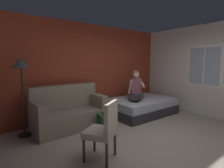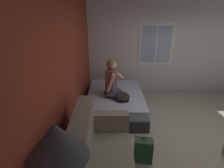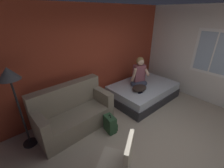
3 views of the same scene
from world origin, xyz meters
name	(u,v)px [view 1 (image 1 of 3)]	position (x,y,z in m)	size (l,w,h in m)	color
ground_plane	(158,144)	(0.00, 0.00, 0.00)	(40.00, 40.00, 0.00)	tan
wall_back_accent	(92,71)	(0.00, 2.54, 1.35)	(10.12, 0.16, 2.70)	#993823
wall_side_with_window	(220,71)	(2.64, 0.01, 1.35)	(0.19, 6.31, 2.70)	silver
bed	(140,106)	(1.22, 1.64, 0.24)	(2.03, 1.39, 0.48)	#2D2D33
couch	(69,112)	(-1.05, 1.88, 0.39)	(1.73, 0.89, 1.04)	gray
side_chair	(104,128)	(-1.17, 0.20, 0.53)	(0.64, 0.64, 0.98)	#382D23
person_seated	(136,87)	(1.06, 1.72, 0.84)	(0.63, 0.58, 0.88)	#383D51
backpack	(103,123)	(-0.50, 1.20, 0.19)	(0.26, 0.32, 0.46)	#2D5133
throw_pillow	(135,99)	(0.84, 1.50, 0.55)	(0.48, 0.36, 0.14)	#2D231E
cell_phone	(136,102)	(0.73, 1.38, 0.48)	(0.07, 0.14, 0.01)	black
floor_lamp	(21,71)	(-2.02, 2.01, 1.43)	(0.36, 0.36, 1.70)	black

